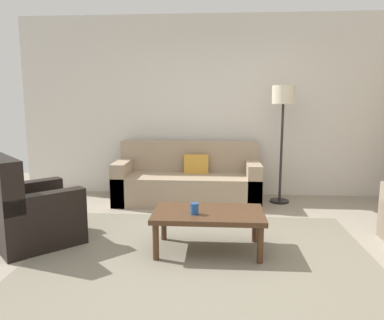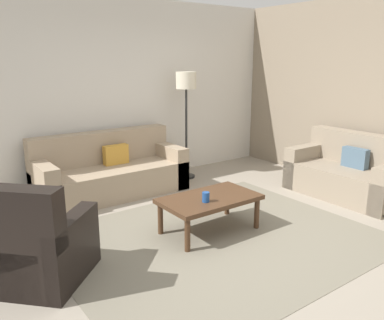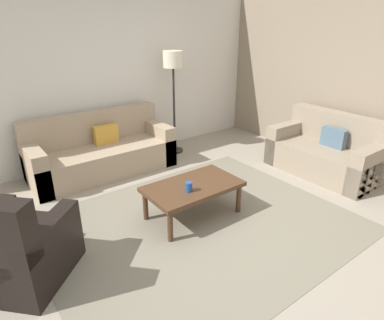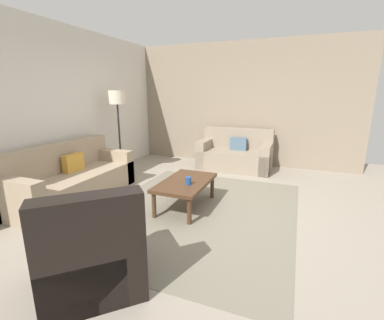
{
  "view_description": "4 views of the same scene",
  "coord_description": "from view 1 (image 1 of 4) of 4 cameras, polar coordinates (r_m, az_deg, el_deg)",
  "views": [
    {
      "loc": [
        0.15,
        -3.36,
        1.51
      ],
      "look_at": [
        -0.13,
        0.59,
        0.87
      ],
      "focal_mm": 34.84,
      "sensor_mm": 36.0,
      "label": 1
    },
    {
      "loc": [
        -2.56,
        -3.05,
        1.91
      ],
      "look_at": [
        0.05,
        0.53,
        0.77
      ],
      "focal_mm": 37.07,
      "sensor_mm": 36.0,
      "label": 2
    },
    {
      "loc": [
        -1.98,
        -2.5,
        2.15
      ],
      "look_at": [
        0.15,
        0.36,
        0.65
      ],
      "focal_mm": 31.01,
      "sensor_mm": 36.0,
      "label": 3
    },
    {
      "loc": [
        -3.38,
        -1.25,
        1.67
      ],
      "look_at": [
        0.28,
        0.2,
        0.68
      ],
      "focal_mm": 25.11,
      "sensor_mm": 36.0,
      "label": 4
    }
  ],
  "objects": [
    {
      "name": "ground_plane",
      "position": [
        3.69,
        1.37,
        -14.97
      ],
      "size": [
        8.0,
        8.0,
        0.0
      ],
      "primitive_type": "plane",
      "color": "gray"
    },
    {
      "name": "rear_partition",
      "position": [
        5.96,
        2.61,
        8.17
      ],
      "size": [
        6.0,
        0.12,
        2.8
      ],
      "primitive_type": "cube",
      "color": "silver",
      "rests_on": "ground_plane"
    },
    {
      "name": "area_rug",
      "position": [
        3.68,
        1.37,
        -14.91
      ],
      "size": [
        3.32,
        2.7,
        0.01
      ],
      "primitive_type": "cube",
      "color": "slate",
      "rests_on": "ground_plane"
    },
    {
      "name": "couch_main",
      "position": [
        5.62,
        -0.57,
        -3.21
      ],
      "size": [
        2.1,
        0.87,
        0.88
      ],
      "color": "gray",
      "rests_on": "ground_plane"
    },
    {
      "name": "armchair_leather",
      "position": [
        4.31,
        -23.8,
        -7.79
      ],
      "size": [
        1.13,
        1.13,
        0.95
      ],
      "color": "black",
      "rests_on": "ground_plane"
    },
    {
      "name": "coffee_table",
      "position": [
        3.76,
        2.53,
        -8.62
      ],
      "size": [
        1.1,
        0.64,
        0.41
      ],
      "color": "#472D1C",
      "rests_on": "ground_plane"
    },
    {
      "name": "cup",
      "position": [
        3.64,
        0.39,
        -7.47
      ],
      "size": [
        0.08,
        0.08,
        0.11
      ],
      "primitive_type": "cylinder",
      "color": "#1E478C",
      "rests_on": "coffee_table"
    },
    {
      "name": "lamp_standing",
      "position": [
        5.54,
        13.77,
        7.92
      ],
      "size": [
        0.32,
        0.32,
        1.71
      ],
      "color": "black",
      "rests_on": "ground_plane"
    }
  ]
}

